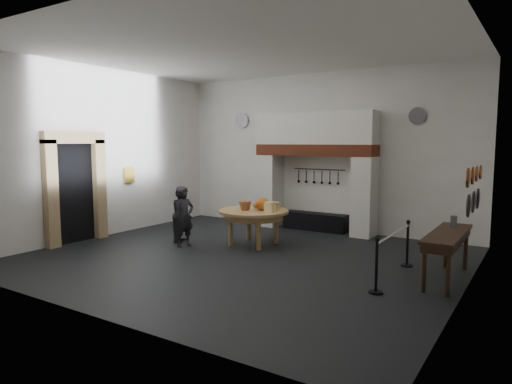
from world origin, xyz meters
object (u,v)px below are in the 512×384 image
Objects in this scene: iron_range at (315,222)px; side_table at (448,234)px; visitor_near at (184,217)px; barrier_post_far at (407,245)px; work_table at (254,211)px; visitor_far at (183,214)px; barrier_post_near at (376,267)px.

side_table is at bearing -36.65° from iron_range.
visitor_near is 1.61× the size of barrier_post_far.
barrier_post_far reaches higher than work_table.
visitor_far is at bearing -172.27° from barrier_post_far.
side_table is at bearing -113.62° from visitor_far.
side_table is (5.90, 0.56, 0.14)m from visitor_near.
side_table and barrier_post_near have the same top height.
visitor_far is 1.59× the size of barrier_post_near.
side_table is 2.44× the size of barrier_post_near.
work_table is 4.21m from barrier_post_near.
work_table is at bearing -35.72° from visitor_near.
visitor_near reaches higher than barrier_post_near.
work_table is 1.92× the size of barrier_post_near.
barrier_post_far is (5.04, 1.14, -0.28)m from visitor_near.
barrier_post_near is at bearing -128.11° from visitor_far.
side_table reaches higher than work_table.
visitor_near is 5.92m from side_table.
side_table is at bearing -34.18° from barrier_post_far.
barrier_post_far is at bearing 1.09° from work_table.
visitor_near reaches higher than work_table.
visitor_far is at bearing 60.35° from visitor_near.
iron_range is 1.10× the size of work_table.
iron_range is 2.11× the size of barrier_post_near.
visitor_near is at bearing -160.05° from visitor_far.
work_table is 4.60m from side_table.
side_table is at bearing 58.88° from barrier_post_near.
iron_range is 0.86× the size of side_table.
work_table is at bearing 173.63° from side_table.
visitor_far reaches higher than barrier_post_near.
barrier_post_near is (5.44, -1.26, -0.26)m from visitor_far.
side_table and barrier_post_far have the same top height.
barrier_post_near is 2.00m from barrier_post_far.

